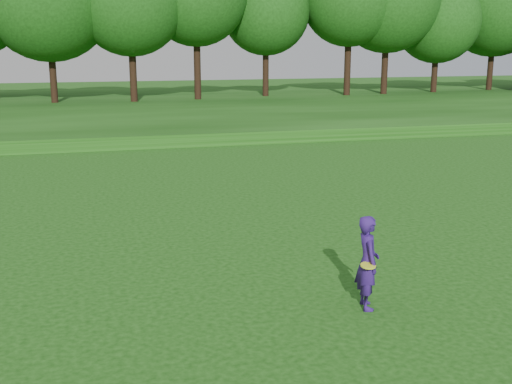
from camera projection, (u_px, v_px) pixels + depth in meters
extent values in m
plane|color=#133F0C|center=(198.00, 337.00, 10.46)|extent=(140.00, 140.00, 0.00)
cube|color=#133F0C|center=(110.00, 110.00, 42.37)|extent=(130.00, 30.00, 0.60)
cube|color=gray|center=(123.00, 146.00, 29.27)|extent=(130.00, 1.60, 0.04)
imported|color=navy|center=(368.00, 262.00, 11.43)|extent=(0.50, 0.68, 1.72)
cylinder|color=yellow|center=(368.00, 266.00, 11.18)|extent=(0.27, 0.27, 0.05)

